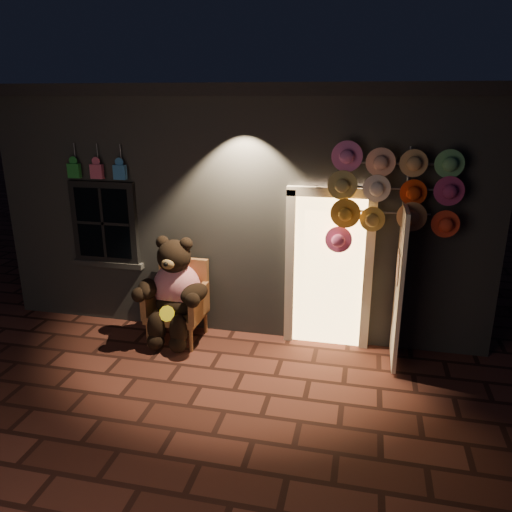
% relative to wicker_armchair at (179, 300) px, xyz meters
% --- Properties ---
extents(ground, '(60.00, 60.00, 0.00)m').
position_rel_wicker_armchair_xyz_m(ground, '(0.70, -1.18, -0.56)').
color(ground, brown).
rests_on(ground, ground).
extents(shop_building, '(7.30, 5.95, 3.51)m').
position_rel_wicker_armchair_xyz_m(shop_building, '(0.70, 2.81, 1.18)').
color(shop_building, slate).
rests_on(shop_building, ground).
extents(wicker_armchair, '(0.79, 0.71, 1.12)m').
position_rel_wicker_armchair_xyz_m(wicker_armchair, '(0.00, 0.00, 0.00)').
color(wicker_armchair, '#A26C3E').
rests_on(wicker_armchair, ground).
extents(teddy_bear, '(1.08, 0.84, 1.49)m').
position_rel_wicker_armchair_xyz_m(teddy_bear, '(-0.00, -0.14, 0.20)').
color(teddy_bear, red).
rests_on(teddy_bear, ground).
extents(hat_rack, '(1.56, 0.22, 2.75)m').
position_rel_wicker_armchair_xyz_m(hat_rack, '(2.76, 0.10, 1.59)').
color(hat_rack, '#59595E').
rests_on(hat_rack, ground).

